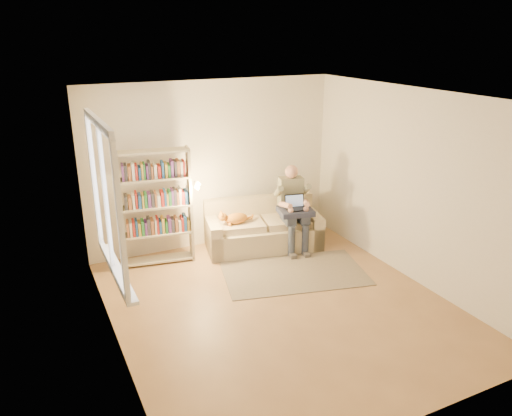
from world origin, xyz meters
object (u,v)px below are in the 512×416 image
sofa (263,230)px  bookshelf (156,202)px  laptop (293,205)px  person (293,203)px  cat (237,218)px

sofa → bookshelf: bearing=-173.6°
laptop → sofa: bearing=148.1°
person → laptop: 0.12m
sofa → bookshelf: 1.78m
sofa → cat: sofa is taller
person → cat: size_ratio=2.32×
sofa → laptop: 0.68m
laptop → person: bearing=74.4°
sofa → bookshelf: size_ratio=1.11×
person → laptop: (-0.06, -0.11, 0.01)m
cat → laptop: (0.80, -0.32, 0.18)m
laptop → bookshelf: bearing=177.8°
sofa → person: (0.41, -0.23, 0.46)m
sofa → laptop: bearing=-31.9°
person → laptop: size_ratio=3.79×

